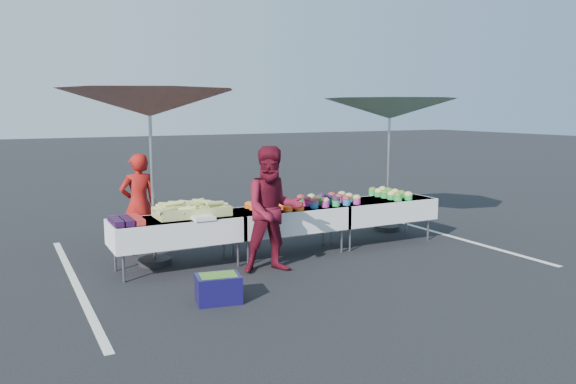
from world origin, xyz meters
name	(u,v)px	position (x,y,z in m)	size (l,w,h in m)	color
ground	(288,254)	(0.00, 0.00, 0.00)	(80.00, 80.00, 0.00)	black
stripe_left	(75,282)	(-3.20, 0.00, 0.00)	(0.10, 5.00, 0.00)	silver
stripe_right	(441,233)	(3.20, 0.00, 0.00)	(0.10, 5.00, 0.00)	silver
table_left	(177,229)	(-1.80, 0.00, 0.58)	(1.86, 0.81, 0.75)	white
table_center	(288,218)	(0.00, 0.00, 0.58)	(1.86, 0.81, 0.75)	white
table_right	(380,209)	(1.80, 0.00, 0.58)	(1.86, 0.81, 0.75)	white
berry_punnets	(126,220)	(-2.51, -0.06, 0.79)	(0.40, 0.54, 0.08)	black
corn_pile	(191,210)	(-1.56, 0.04, 0.84)	(1.16, 0.57, 0.26)	#C7C866
plastic_bags	(203,218)	(-1.50, -0.30, 0.78)	(0.30, 0.25, 0.05)	white
carrot_bowls	(274,206)	(-0.25, -0.01, 0.80)	(0.75, 0.69, 0.11)	#E45719
potato_cups	(329,199)	(0.75, 0.00, 0.83)	(0.94, 0.58, 0.16)	#2467AB
bean_baskets	(390,193)	(2.06, 0.08, 0.82)	(0.36, 0.86, 0.15)	green
vendor	(139,204)	(-2.08, 1.10, 0.80)	(0.59, 0.38, 1.61)	#A31612
customer	(273,210)	(-0.63, -0.75, 0.89)	(0.87, 0.67, 1.78)	maroon
umbrella_left	(149,104)	(-2.03, 0.40, 2.36)	(2.60, 2.60, 2.60)	black
umbrella_right	(390,110)	(2.50, 0.72, 2.28)	(2.87, 2.87, 2.51)	black
storage_bin	(218,288)	(-1.77, -1.60, 0.18)	(0.58, 0.47, 0.34)	#100C40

